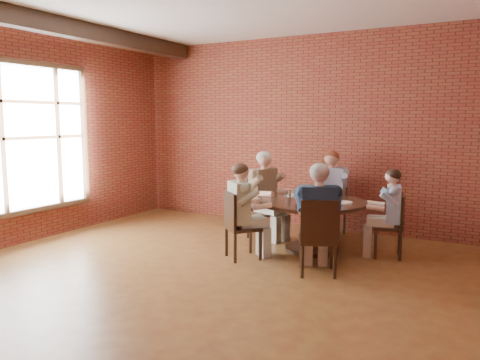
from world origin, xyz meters
The scene contains 27 objects.
floor centered at (0.00, 0.00, 0.00)m, with size 7.00×7.00×0.00m, color olive.
wall_back centered at (0.00, 3.50, 1.70)m, with size 7.00×7.00×0.00m, color brown.
wall_left centered at (-3.25, 0.00, 1.70)m, with size 7.00×7.00×0.00m, color brown.
ceiling_beam centered at (-2.45, 0.00, 3.27)m, with size 0.22×6.90×0.26m, color #311D10.
window centered at (-3.18, 0.40, 1.65)m, with size 0.10×2.16×2.36m.
dining_table centered at (0.88, 2.00, 0.53)m, with size 1.57×1.57×0.75m.
chair_a centered at (2.00, 2.24, 0.49)m, with size 0.46×0.46×0.89m.
diner_a centered at (1.93, 2.22, 0.63)m, with size 0.48×0.59×1.25m, color teal, non-canonical shape.
chair_b centered at (0.81, 3.11, 0.53)m, with size 0.50×0.50×0.98m.
diner_b centered at (0.81, 3.01, 0.71)m, with size 0.58×0.71×1.42m, color #9DA8C8, non-canonical shape.
chair_c centered at (-0.14, 2.37, 0.53)m, with size 0.60×0.60×0.98m.
diner_c centered at (-0.04, 2.34, 0.71)m, with size 0.58×0.71×1.42m, color brown, non-canonical shape.
chair_d centered at (0.11, 1.12, 0.51)m, with size 0.61×0.61×0.94m.
diner_d centered at (0.16, 1.18, 0.67)m, with size 0.53×0.65×1.34m, color tan, non-canonical shape.
chair_e centered at (1.34, 0.98, 0.52)m, with size 0.61×0.61×0.97m.
diner_e centered at (1.30, 1.06, 0.70)m, with size 0.57×0.70×1.40m, color #16263E, non-canonical shape.
plate_a centered at (1.32, 2.06, 0.76)m, with size 0.26×0.26×0.01m, color white.
plate_b centered at (0.91, 2.49, 0.76)m, with size 0.26×0.26×0.01m, color white.
plate_c centered at (0.44, 2.29, 0.76)m, with size 0.26×0.26×0.01m, color white.
plate_d centered at (1.25, 1.63, 0.76)m, with size 0.26×0.26×0.01m, color white.
glass_a centered at (1.19, 2.02, 0.82)m, with size 0.07×0.07×0.14m, color white.
glass_b centered at (0.97, 2.14, 0.82)m, with size 0.07×0.07×0.14m, color white.
glass_c centered at (0.77, 2.39, 0.82)m, with size 0.07×0.07×0.14m, color white.
glass_d centered at (0.74, 2.12, 0.82)m, with size 0.07×0.07×0.14m, color white.
glass_e centered at (0.54, 1.90, 0.82)m, with size 0.07×0.07×0.14m, color white.
glass_f centered at (0.75, 1.70, 0.82)m, with size 0.07×0.07×0.14m, color white.
smartphone centered at (1.10, 1.53, 0.75)m, with size 0.07×0.14×0.01m, color black.
Camera 1 is at (3.21, -4.42, 1.94)m, focal length 35.00 mm.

